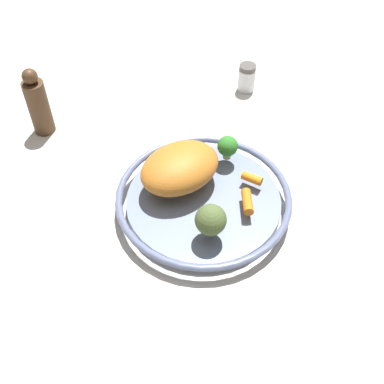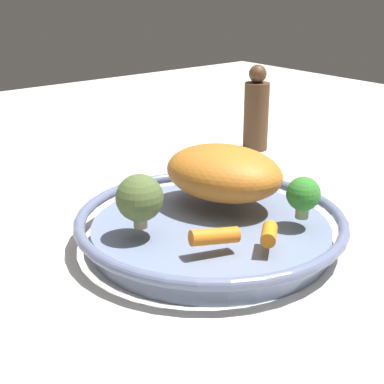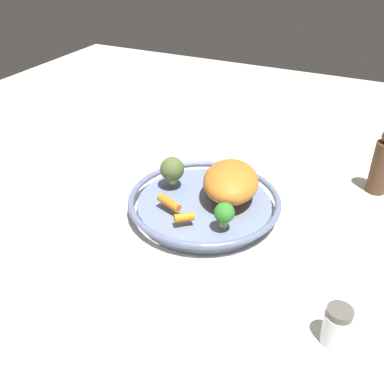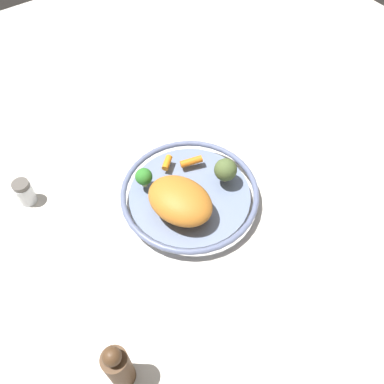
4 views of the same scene
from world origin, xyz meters
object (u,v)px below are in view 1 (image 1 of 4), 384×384
pepper_mill (38,104)px  baby_carrot_near_rim (247,202)px  serving_bowl (203,201)px  salt_shaker (247,78)px  broccoli_floret_large (211,220)px  baby_carrot_center (252,178)px  broccoli_floret_small (228,146)px  roast_chicken_piece (180,168)px

pepper_mill → baby_carrot_near_rim: bearing=-49.8°
serving_bowl → salt_shaker: size_ratio=4.87×
baby_carrot_near_rim → broccoli_floret_large: size_ratio=0.86×
baby_carrot_center → salt_shaker: size_ratio=0.58×
broccoli_floret_large → salt_shaker: (0.25, 0.42, -0.04)m
broccoli_floret_small → pepper_mill: (-0.34, 0.26, 0.00)m
serving_bowl → baby_carrot_center: (0.10, 0.00, 0.03)m
roast_chicken_piece → broccoli_floret_small: roast_chicken_piece is taller
serving_bowl → salt_shaker: bearing=54.7°
roast_chicken_piece → baby_carrot_center: size_ratio=4.01×
baby_carrot_center → broccoli_floret_small: (-0.02, 0.08, 0.02)m
serving_bowl → baby_carrot_near_rim: bearing=-37.8°
broccoli_floret_small → roast_chicken_piece: bearing=-164.7°
baby_carrot_center → baby_carrot_near_rim: bearing=-121.1°
salt_shaker → pepper_mill: bearing=179.0°
broccoli_floret_large → pepper_mill: bearing=119.4°
broccoli_floret_small → broccoli_floret_large: 0.20m
baby_carrot_center → broccoli_floret_large: bearing=-142.4°
baby_carrot_near_rim → salt_shaker: (0.17, 0.38, -0.02)m
broccoli_floret_large → serving_bowl: bearing=77.0°
broccoli_floret_small → broccoli_floret_large: size_ratio=0.80×
serving_bowl → broccoli_floret_small: 0.12m
baby_carrot_near_rim → salt_shaker: 0.42m
roast_chicken_piece → broccoli_floret_small: (0.11, 0.03, -0.01)m
baby_carrot_center → broccoli_floret_large: 0.16m
baby_carrot_near_rim → salt_shaker: bearing=66.5°
serving_bowl → pepper_mill: 0.43m
baby_carrot_center → salt_shaker: salt_shaker is taller
baby_carrot_near_rim → broccoli_floret_small: (0.01, 0.13, 0.02)m
serving_bowl → pepper_mill: bearing=127.8°
roast_chicken_piece → baby_carrot_near_rim: roast_chicken_piece is taller
broccoli_floret_small → pepper_mill: 0.43m
baby_carrot_near_rim → broccoli_floret_large: bearing=-156.2°
serving_bowl → roast_chicken_piece: (-0.03, 0.05, 0.05)m
serving_bowl → broccoli_floret_large: broccoli_floret_large is taller
broccoli_floret_small → salt_shaker: broccoli_floret_small is taller
broccoli_floret_small → salt_shaker: size_ratio=0.75×
baby_carrot_center → pepper_mill: bearing=137.2°
serving_bowl → pepper_mill: pepper_mill is taller
baby_carrot_near_rim → salt_shaker: size_ratio=0.81×
serving_bowl → baby_carrot_near_rim: baby_carrot_near_rim is taller
baby_carrot_center → broccoli_floret_large: broccoli_floret_large is taller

